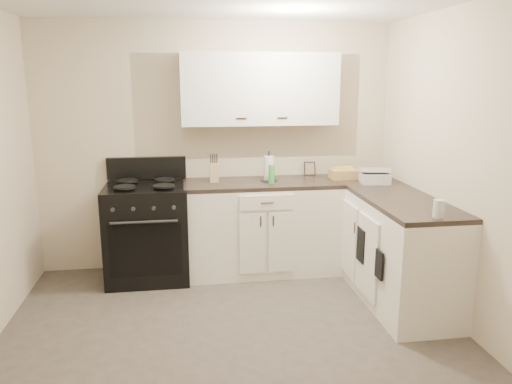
{
  "coord_description": "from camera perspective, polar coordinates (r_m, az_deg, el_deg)",
  "views": [
    {
      "loc": [
        -0.35,
        -3.31,
        1.94
      ],
      "look_at": [
        0.27,
        0.85,
        0.98
      ],
      "focal_mm": 35.0,
      "sensor_mm": 36.0,
      "label": 1
    }
  ],
  "objects": [
    {
      "name": "floor",
      "position": [
        3.85,
        -2.22,
        -17.44
      ],
      "size": [
        3.6,
        3.6,
        0.0
      ],
      "primitive_type": "plane",
      "color": "#473F38",
      "rests_on": "ground"
    },
    {
      "name": "wall_back",
      "position": [
        5.17,
        -4.53,
        5.1
      ],
      "size": [
        3.6,
        0.0,
        3.6
      ],
      "primitive_type": "plane",
      "rotation": [
        1.57,
        0.0,
        0.0
      ],
      "color": "beige",
      "rests_on": "ground"
    },
    {
      "name": "wall_right",
      "position": [
        4.0,
        24.16,
        1.77
      ],
      "size": [
        0.0,
        3.6,
        3.6
      ],
      "primitive_type": "plane",
      "rotation": [
        1.57,
        0.0,
        -1.57
      ],
      "color": "beige",
      "rests_on": "ground"
    },
    {
      "name": "wall_front",
      "position": [
        1.69,
        4.2,
        -11.21
      ],
      "size": [
        3.6,
        0.0,
        3.6
      ],
      "primitive_type": "plane",
      "rotation": [
        -1.57,
        0.0,
        0.0
      ],
      "color": "beige",
      "rests_on": "ground"
    },
    {
      "name": "base_cabinets_back",
      "position": [
        5.09,
        0.65,
        -4.2
      ],
      "size": [
        1.55,
        0.6,
        0.9
      ],
      "primitive_type": "cube",
      "color": "white",
      "rests_on": "floor"
    },
    {
      "name": "base_cabinets_right",
      "position": [
        4.79,
        14.8,
        -5.76
      ],
      "size": [
        0.6,
        1.9,
        0.9
      ],
      "primitive_type": "cube",
      "color": "white",
      "rests_on": "floor"
    },
    {
      "name": "countertop_back",
      "position": [
        4.98,
        0.67,
        0.99
      ],
      "size": [
        1.55,
        0.6,
        0.04
      ],
      "primitive_type": "cube",
      "color": "black",
      "rests_on": "base_cabinets_back"
    },
    {
      "name": "countertop_right",
      "position": [
        4.66,
        15.12,
        -0.27
      ],
      "size": [
        0.6,
        1.9,
        0.04
      ],
      "primitive_type": "cube",
      "color": "black",
      "rests_on": "base_cabinets_right"
    },
    {
      "name": "upper_cabinets",
      "position": [
        5.02,
        0.42,
        11.67
      ],
      "size": [
        1.55,
        0.3,
        0.7
      ],
      "primitive_type": "cube",
      "color": "silver",
      "rests_on": "wall_back"
    },
    {
      "name": "stove",
      "position": [
        5.02,
        -12.27,
        -4.63
      ],
      "size": [
        0.79,
        0.67,
        0.95
      ],
      "primitive_type": "cube",
      "color": "black",
      "rests_on": "floor"
    },
    {
      "name": "knife_block",
      "position": [
        4.95,
        -4.81,
        2.23
      ],
      "size": [
        0.09,
        0.08,
        0.19
      ],
      "primitive_type": "cube",
      "rotation": [
        0.0,
        0.0,
        -0.01
      ],
      "color": "tan",
      "rests_on": "countertop_back"
    },
    {
      "name": "paper_towel",
      "position": [
        5.0,
        1.48,
        2.71
      ],
      "size": [
        0.13,
        0.13,
        0.25
      ],
      "primitive_type": "cylinder",
      "rotation": [
        0.0,
        0.0,
        -0.26
      ],
      "color": "white",
      "rests_on": "countertop_back"
    },
    {
      "name": "soap_bottle",
      "position": [
        4.88,
        1.79,
        2.07
      ],
      "size": [
        0.08,
        0.08,
        0.18
      ],
      "primitive_type": "cylinder",
      "rotation": [
        0.0,
        0.0,
        0.36
      ],
      "color": "green",
      "rests_on": "countertop_back"
    },
    {
      "name": "picture_frame",
      "position": [
        5.32,
        6.14,
        2.69
      ],
      "size": [
        0.12,
        0.04,
        0.14
      ],
      "primitive_type": "cube",
      "rotation": [
        -0.14,
        0.0,
        -0.08
      ],
      "color": "black",
      "rests_on": "countertop_back"
    },
    {
      "name": "wicker_basket",
      "position": [
        5.19,
        10.0,
        2.04
      ],
      "size": [
        0.28,
        0.2,
        0.09
      ],
      "primitive_type": "cube",
      "rotation": [
        0.0,
        0.0,
        0.04
      ],
      "color": "tan",
      "rests_on": "countertop_right"
    },
    {
      "name": "countertop_grill",
      "position": [
        5.04,
        13.39,
        1.6
      ],
      "size": [
        0.31,
        0.3,
        0.1
      ],
      "primitive_type": "cube",
      "rotation": [
        0.0,
        0.0,
        -0.17
      ],
      "color": "silver",
      "rests_on": "countertop_right"
    },
    {
      "name": "glass_jar",
      "position": [
        3.9,
        20.15,
        -1.81
      ],
      "size": [
        0.08,
        0.08,
        0.13
      ],
      "primitive_type": "cylinder",
      "rotation": [
        0.0,
        0.0,
        -0.04
      ],
      "color": "silver",
      "rests_on": "countertop_right"
    },
    {
      "name": "oven_mitt_near",
      "position": [
        4.14,
        13.89,
        -8.06
      ],
      "size": [
        0.02,
        0.13,
        0.23
      ],
      "primitive_type": "cube",
      "color": "black",
      "rests_on": "base_cabinets_right"
    },
    {
      "name": "oven_mitt_far",
      "position": [
        4.49,
        11.93,
        -5.97
      ],
      "size": [
        0.02,
        0.17,
        0.3
      ],
      "primitive_type": "cube",
      "color": "black",
      "rests_on": "base_cabinets_right"
    }
  ]
}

